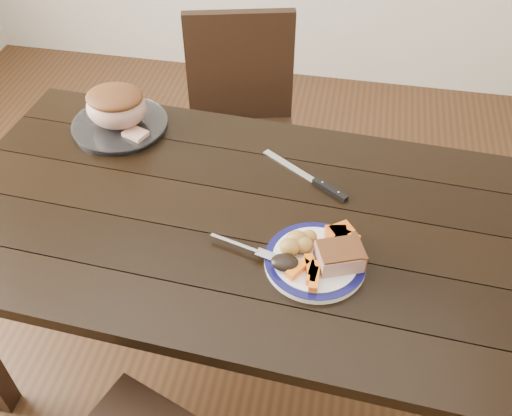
% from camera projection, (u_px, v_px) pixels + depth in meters
% --- Properties ---
extents(ground, '(4.00, 4.00, 0.00)m').
position_uv_depth(ground, '(236.00, 356.00, 2.11)').
color(ground, '#472B16').
rests_on(ground, ground).
extents(dining_table, '(1.65, 0.99, 0.75)m').
position_uv_depth(dining_table, '(230.00, 235.00, 1.65)').
color(dining_table, black).
rests_on(dining_table, ground).
extents(chair_far, '(0.51, 0.52, 0.93)m').
position_uv_depth(chair_far, '(242.00, 121.00, 2.28)').
color(chair_far, black).
rests_on(chair_far, ground).
extents(dinner_plate, '(0.26, 0.26, 0.02)m').
position_uv_depth(dinner_plate, '(315.00, 261.00, 1.45)').
color(dinner_plate, white).
rests_on(dinner_plate, dining_table).
extents(plate_rim, '(0.26, 0.26, 0.02)m').
position_uv_depth(plate_rim, '(315.00, 259.00, 1.44)').
color(plate_rim, '#0D0D43').
rests_on(plate_rim, dinner_plate).
extents(serving_platter, '(0.30, 0.30, 0.02)m').
position_uv_depth(serving_platter, '(120.00, 126.00, 1.86)').
color(serving_platter, white).
rests_on(serving_platter, dining_table).
extents(pork_slice, '(0.13, 0.12, 0.05)m').
position_uv_depth(pork_slice, '(339.00, 257.00, 1.41)').
color(pork_slice, tan).
rests_on(pork_slice, dinner_plate).
extents(roasted_potatoes, '(0.09, 0.09, 0.05)m').
position_uv_depth(roasted_potatoes, '(298.00, 243.00, 1.45)').
color(roasted_potatoes, gold).
rests_on(roasted_potatoes, dinner_plate).
extents(carrot_batons, '(0.08, 0.11, 0.02)m').
position_uv_depth(carrot_batons, '(309.00, 272.00, 1.39)').
color(carrot_batons, orange).
rests_on(carrot_batons, dinner_plate).
extents(pumpkin_wedges, '(0.09, 0.09, 0.04)m').
position_uv_depth(pumpkin_wedges, '(341.00, 237.00, 1.46)').
color(pumpkin_wedges, orange).
rests_on(pumpkin_wedges, dinner_plate).
extents(dark_mushroom, '(0.07, 0.05, 0.03)m').
position_uv_depth(dark_mushroom, '(285.00, 263.00, 1.40)').
color(dark_mushroom, black).
rests_on(dark_mushroom, dinner_plate).
extents(fork, '(0.18, 0.06, 0.00)m').
position_uv_depth(fork, '(246.00, 248.00, 1.46)').
color(fork, silver).
rests_on(fork, dinner_plate).
extents(roast_joint, '(0.19, 0.17, 0.13)m').
position_uv_depth(roast_joint, '(116.00, 107.00, 1.81)').
color(roast_joint, tan).
rests_on(roast_joint, serving_platter).
extents(cut_slice, '(0.09, 0.08, 0.02)m').
position_uv_depth(cut_slice, '(136.00, 134.00, 1.80)').
color(cut_slice, tan).
rests_on(cut_slice, serving_platter).
extents(carving_knife, '(0.28, 0.20, 0.01)m').
position_uv_depth(carving_knife, '(319.00, 183.00, 1.66)').
color(carving_knife, silver).
rests_on(carving_knife, dining_table).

